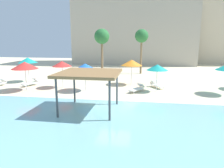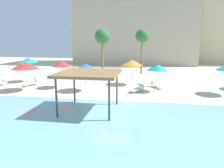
{
  "view_description": "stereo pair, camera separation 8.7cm",
  "coord_description": "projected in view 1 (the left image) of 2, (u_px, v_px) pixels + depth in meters",
  "views": [
    {
      "loc": [
        2.15,
        -14.6,
        4.84
      ],
      "look_at": [
        -0.46,
        2.0,
        1.3
      ],
      "focal_mm": 33.67,
      "sensor_mm": 36.0,
      "label": 1
    },
    {
      "loc": [
        2.24,
        -14.59,
        4.84
      ],
      "look_at": [
        -0.46,
        2.0,
        1.3
      ],
      "focal_mm": 33.67,
      "sensor_mm": 36.0,
      "label": 2
    }
  ],
  "objects": [
    {
      "name": "beach_umbrella_teal_7",
      "position": [
        28.0,
        60.0,
        24.27
      ],
      "size": [
        2.16,
        2.16,
        2.84
      ],
      "color": "silver",
      "rests_on": "ground"
    },
    {
      "name": "lounge_chair_2",
      "position": [
        31.0,
        83.0,
        22.63
      ],
      "size": [
        1.31,
        1.98,
        0.74
      ],
      "rotation": [
        0.0,
        0.0,
        -1.98
      ],
      "color": "white",
      "rests_on": "ground"
    },
    {
      "name": "palm_tree_1",
      "position": [
        102.0,
        38.0,
        26.29
      ],
      "size": [
        1.9,
        1.9,
        6.23
      ],
      "color": "brown",
      "rests_on": "ground"
    },
    {
      "name": "beach_umbrella_red_0",
      "position": [
        62.0,
        64.0,
        21.21
      ],
      "size": [
        1.96,
        1.96,
        2.75
      ],
      "color": "silver",
      "rests_on": "ground"
    },
    {
      "name": "ground_plane",
      "position": [
        114.0,
        107.0,
        15.44
      ],
      "size": [
        80.0,
        80.0,
        0.0
      ],
      "primitive_type": "plane",
      "color": "beige"
    },
    {
      "name": "beach_umbrella_red_6",
      "position": [
        25.0,
        65.0,
        19.94
      ],
      "size": [
        2.49,
        2.49,
        2.82
      ],
      "color": "silver",
      "rests_on": "ground"
    },
    {
      "name": "lagoon_water",
      "position": [
        98.0,
        139.0,
        10.36
      ],
      "size": [
        44.0,
        13.5,
        0.04
      ],
      "primitive_type": "cube",
      "color": "#7AB7C1",
      "rests_on": "ground"
    },
    {
      "name": "lounge_chair_4",
      "position": [
        137.0,
        88.0,
        19.95
      ],
      "size": [
        1.53,
        1.92,
        0.74
      ],
      "rotation": [
        0.0,
        0.0,
        -2.14
      ],
      "color": "white",
      "rests_on": "ground"
    },
    {
      "name": "palm_tree_0",
      "position": [
        142.0,
        37.0,
        29.76
      ],
      "size": [
        1.9,
        1.9,
        6.34
      ],
      "color": "brown",
      "rests_on": "ground"
    },
    {
      "name": "lounge_chair_0",
      "position": [
        156.0,
        84.0,
        21.65
      ],
      "size": [
        1.48,
        1.94,
        0.74
      ],
      "rotation": [
        0.0,
        0.0,
        -1.04
      ],
      "color": "white",
      "rests_on": "ground"
    },
    {
      "name": "beach_umbrella_teal_3",
      "position": [
        157.0,
        67.0,
        19.76
      ],
      "size": [
        2.01,
        2.01,
        2.59
      ],
      "color": "silver",
      "rests_on": "ground"
    },
    {
      "name": "shade_pavilion",
      "position": [
        89.0,
        74.0,
        14.13
      ],
      "size": [
        4.04,
        4.04,
        2.74
      ],
      "color": "#42474C",
      "rests_on": "ground"
    },
    {
      "name": "hotel_block_0",
      "position": [
        134.0,
        16.0,
        42.7
      ],
      "size": [
        23.96,
        9.22,
        19.25
      ],
      "primitive_type": "cube",
      "color": "#B2A893",
      "rests_on": "ground"
    },
    {
      "name": "beach_umbrella_blue_1",
      "position": [
        85.0,
        67.0,
        19.92
      ],
      "size": [
        2.34,
        2.34,
        2.65
      ],
      "color": "silver",
      "rests_on": "ground"
    },
    {
      "name": "beach_umbrella_orange_5",
      "position": [
        132.0,
        63.0,
        22.77
      ],
      "size": [
        2.32,
        2.32,
        2.74
      ],
      "color": "silver",
      "rests_on": "ground"
    }
  ]
}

